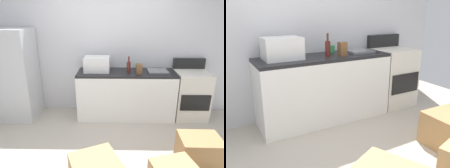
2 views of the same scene
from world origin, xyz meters
The scene contains 9 objects.
wall_back centered at (0.00, 1.55, 1.30)m, with size 5.00×0.10×2.60m, color silver.
kitchen_counter centered at (0.30, 1.20, 0.45)m, with size 1.80×0.60×0.90m.
stove_oven centered at (1.52, 1.21, 0.47)m, with size 0.60×0.61×1.10m.
microwave centered at (-0.24, 1.23, 1.04)m, with size 0.46×0.34×0.27m, color white.
sink_basin centered at (0.87, 1.21, 0.92)m, with size 0.36×0.32×0.03m, color slate.
wine_bottle centered at (0.33, 1.15, 1.01)m, with size 0.07×0.07×0.30m.
coffee_mug centered at (0.53, 1.39, 0.95)m, with size 0.08×0.08×0.10m, color #338C4C.
knife_block centered at (0.52, 1.08, 0.99)m, with size 0.10×0.10×0.18m, color brown.
cardboard_box_medium centered at (1.23, -0.11, 0.19)m, with size 0.54×0.42×0.38m, color #A37A4C.
Camera 2 is at (-1.09, -1.67, 1.49)m, focal length 38.85 mm.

